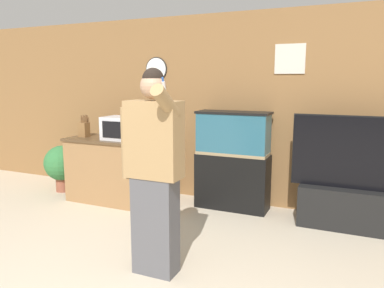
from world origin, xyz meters
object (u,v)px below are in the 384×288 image
microwave (124,128)px  tv_on_stand (350,196)px  knife_block (84,129)px  person_standing (153,170)px  counter_island (116,170)px  potted_plant (62,164)px  aquarium_on_stand (233,161)px

microwave → tv_on_stand: (2.89, 0.28, -0.67)m
knife_block → person_standing: bearing=-37.1°
counter_island → potted_plant: size_ratio=1.94×
counter_island → knife_block: 0.76m
counter_island → microwave: bearing=-8.4°
counter_island → knife_block: bearing=-176.8°
potted_plant → aquarium_on_stand: bearing=6.7°
microwave → potted_plant: bearing=175.5°
microwave → potted_plant: microwave is taller
microwave → potted_plant: size_ratio=0.74×
knife_block → person_standing: size_ratio=0.17×
counter_island → aquarium_on_stand: bearing=13.5°
person_standing → potted_plant: bearing=147.6°
aquarium_on_stand → person_standing: person_standing is taller
counter_island → potted_plant: counter_island is taller
knife_block → counter_island: bearing=3.2°
knife_block → aquarium_on_stand: 2.18m
aquarium_on_stand → tv_on_stand: size_ratio=0.97×
aquarium_on_stand → microwave: bearing=-164.2°
knife_block → tv_on_stand: size_ratio=0.23×
aquarium_on_stand → person_standing: 1.95m
aquarium_on_stand → potted_plant: size_ratio=1.82×
knife_block → tv_on_stand: bearing=4.6°
counter_island → potted_plant: (-1.05, 0.07, -0.03)m
microwave → person_standing: bearing=-48.8°
microwave → tv_on_stand: 2.98m
tv_on_stand → person_standing: person_standing is taller
tv_on_stand → person_standing: (-1.56, -1.80, 0.55)m
person_standing → aquarium_on_stand: bearing=86.9°
counter_island → knife_block: size_ratio=4.44×
aquarium_on_stand → tv_on_stand: bearing=-4.8°
tv_on_stand → potted_plant: bearing=-177.4°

